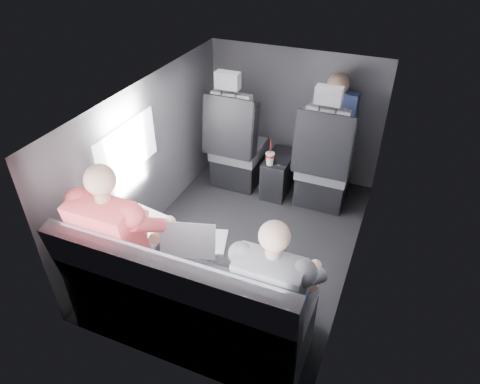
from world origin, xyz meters
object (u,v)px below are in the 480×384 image
at_px(laptop_white, 138,220).
at_px(laptop_silver, 195,241).
at_px(center_console, 279,174).
at_px(soda_cup, 270,158).
at_px(front_seat_left, 236,150).
at_px(rear_bench, 186,305).
at_px(passenger_rear_right, 276,288).
at_px(passenger_front_right, 333,123).
at_px(front_seat_right, 323,168).
at_px(laptop_black, 284,267).
at_px(passenger_rear_left, 125,239).

xyz_separation_m(laptop_white, laptop_silver, (0.47, -0.04, -0.00)).
height_order(center_console, soda_cup, soda_cup).
height_order(front_seat_left, rear_bench, front_seat_left).
bearing_deg(center_console, soda_cup, -104.00).
bearing_deg(soda_cup, passenger_rear_right, -69.71).
relative_size(soda_cup, laptop_silver, 0.64).
height_order(rear_bench, laptop_silver, rear_bench).
bearing_deg(front_seat_left, passenger_front_right, 16.13).
bearing_deg(front_seat_left, laptop_silver, -76.26).
bearing_deg(rear_bench, front_seat_left, 103.31).
distance_m(front_seat_right, passenger_front_right, 0.43).
distance_m(center_console, laptop_black, 1.82).
bearing_deg(passenger_rear_right, laptop_white, 168.93).
distance_m(front_seat_right, laptop_white, 1.88).
distance_m(center_console, rear_bench, 1.94).
xyz_separation_m(soda_cup, passenger_front_right, (0.49, 0.39, 0.28)).
height_order(rear_bench, passenger_rear_left, passenger_rear_left).
bearing_deg(laptop_black, front_seat_right, 94.16).
xyz_separation_m(front_seat_left, front_seat_right, (0.90, 0.00, 0.00)).
relative_size(front_seat_right, passenger_rear_right, 1.07).
relative_size(front_seat_left, passenger_front_right, 1.57).
bearing_deg(passenger_rear_left, laptop_silver, 21.94).
relative_size(soda_cup, passenger_front_right, 0.33).
bearing_deg(laptop_silver, soda_cup, 89.70).
bearing_deg(passenger_rear_left, front_seat_left, 88.78).
height_order(laptop_silver, passenger_rear_right, passenger_rear_right).
relative_size(laptop_black, passenger_rear_left, 0.29).
bearing_deg(front_seat_left, passenger_rear_left, -91.22).
relative_size(soda_cup, laptop_white, 0.69).
relative_size(front_seat_right, center_console, 2.64).
xyz_separation_m(center_console, passenger_rear_right, (0.57, -1.85, 0.41)).
bearing_deg(front_seat_right, laptop_white, -121.49).
relative_size(front_seat_left, laptop_black, 3.39).
xyz_separation_m(laptop_black, passenger_rear_right, (0.01, -0.17, -0.02)).
distance_m(front_seat_left, passenger_rear_left, 1.82).
bearing_deg(rear_bench, passenger_rear_left, 169.05).
height_order(front_seat_left, passenger_front_right, front_seat_left).
bearing_deg(passenger_front_right, laptop_silver, -104.62).
bearing_deg(front_seat_left, laptop_white, -92.68).
bearing_deg(passenger_rear_left, laptop_white, 99.46).
height_order(soda_cup, passenger_rear_left, passenger_rear_left).
height_order(front_seat_right, passenger_rear_left, passenger_rear_left).
relative_size(passenger_rear_right, passenger_front_right, 1.47).
distance_m(laptop_white, passenger_rear_right, 1.12).
bearing_deg(laptop_silver, passenger_rear_right, -15.61).
height_order(laptop_silver, laptop_black, laptop_silver).
bearing_deg(center_console, laptop_white, -107.83).
relative_size(rear_bench, soda_cup, 5.98).
distance_m(center_console, passenger_rear_right, 1.98).
height_order(passenger_rear_left, passenger_front_right, passenger_rear_left).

